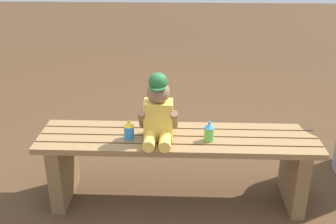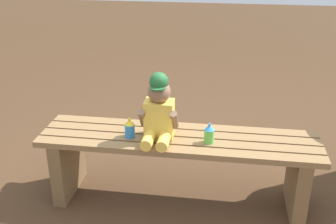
# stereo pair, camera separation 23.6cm
# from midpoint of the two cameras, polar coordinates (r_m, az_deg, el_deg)

# --- Properties ---
(ground_plane) EXTENTS (16.00, 16.00, 0.00)m
(ground_plane) POSITION_cam_midpoint_polar(r_m,az_deg,el_deg) (2.71, 3.95, -12.05)
(ground_plane) COLOR #4C331E
(park_bench) EXTENTS (1.69, 0.40, 0.45)m
(park_bench) POSITION_cam_midpoint_polar(r_m,az_deg,el_deg) (2.54, 4.14, -6.37)
(park_bench) COLOR olive
(park_bench) RESTS_ON ground_plane
(child_figure) EXTENTS (0.23, 0.27, 0.40)m
(child_figure) POSITION_cam_midpoint_polar(r_m,az_deg,el_deg) (2.38, 1.52, 0.14)
(child_figure) COLOR #F2C64C
(child_figure) RESTS_ON park_bench
(sippy_cup_left) EXTENTS (0.06, 0.06, 0.12)m
(sippy_cup_left) POSITION_cam_midpoint_polar(r_m,az_deg,el_deg) (2.44, -2.62, -2.34)
(sippy_cup_left) COLOR #338CE5
(sippy_cup_left) RESTS_ON park_bench
(sippy_cup_right) EXTENTS (0.06, 0.06, 0.12)m
(sippy_cup_right) POSITION_cam_midpoint_polar(r_m,az_deg,el_deg) (2.40, 8.56, -3.06)
(sippy_cup_right) COLOR #66CC4C
(sippy_cup_right) RESTS_ON park_bench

